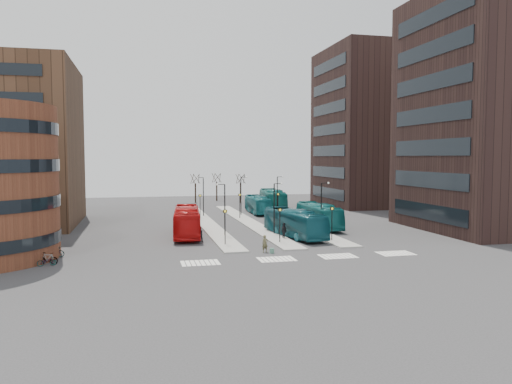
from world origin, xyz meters
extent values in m
plane|color=#2C2C2F|center=(0.00, 0.00, 0.00)|extent=(160.00, 160.00, 0.00)
cube|color=gray|center=(-4.00, 30.00, 0.07)|extent=(2.50, 45.00, 0.15)
cube|color=gray|center=(2.00, 30.00, 0.07)|extent=(2.50, 45.00, 0.15)
cube|color=gray|center=(8.00, 30.00, 0.07)|extent=(2.50, 45.00, 0.15)
cube|color=navy|center=(-0.69, 6.79, 0.25)|extent=(0.49, 0.45, 0.50)
imported|color=#B80E0E|center=(-7.72, 19.42, 1.72)|extent=(4.04, 12.60, 3.45)
imported|color=#114D59|center=(4.47, 15.86, 1.63)|extent=(4.57, 12.01, 3.26)
imported|color=#16666E|center=(5.92, 40.54, 1.47)|extent=(2.80, 10.64, 2.94)
imported|color=#136061|center=(9.90, 22.31, 1.62)|extent=(2.88, 11.64, 3.23)
imported|color=#146460|center=(9.66, 44.83, 1.83)|extent=(4.51, 13.39, 3.66)
imported|color=brown|center=(-1.22, 7.41, 0.86)|extent=(0.68, 0.50, 1.71)
imported|color=black|center=(-6.72, 15.05, 0.85)|extent=(0.94, 0.81, 1.69)
imported|color=black|center=(2.80, 14.44, 0.95)|extent=(0.71, 1.19, 1.90)
imported|color=black|center=(3.73, 17.18, 0.83)|extent=(0.79, 1.16, 1.66)
imported|color=gray|center=(-21.00, 5.78, 0.40)|extent=(1.61, 0.79, 0.81)
imported|color=gray|center=(-21.00, 6.31, 0.53)|extent=(1.85, 0.94, 1.07)
imported|color=gray|center=(-21.00, 9.63, 0.50)|extent=(1.98, 0.97, 1.00)
cube|color=silver|center=(-9.50, 4.00, 0.01)|extent=(0.35, 2.40, 0.01)
cube|color=silver|center=(-9.07, 4.00, 0.01)|extent=(0.35, 2.40, 0.01)
cube|color=silver|center=(-8.64, 4.00, 0.01)|extent=(0.35, 2.40, 0.01)
cube|color=silver|center=(-8.21, 4.00, 0.01)|extent=(0.35, 2.40, 0.01)
cube|color=silver|center=(-7.79, 4.00, 0.01)|extent=(0.35, 2.40, 0.01)
cube|color=silver|center=(-7.36, 4.00, 0.01)|extent=(0.35, 2.40, 0.01)
cube|color=silver|center=(-6.93, 4.00, 0.01)|extent=(0.35, 2.40, 0.01)
cube|color=silver|center=(-6.50, 4.00, 0.01)|extent=(0.35, 2.40, 0.01)
cube|color=silver|center=(-2.50, 4.00, 0.01)|extent=(0.35, 2.40, 0.01)
cube|color=silver|center=(-2.07, 4.00, 0.01)|extent=(0.35, 2.40, 0.01)
cube|color=silver|center=(-1.64, 4.00, 0.01)|extent=(0.35, 2.40, 0.01)
cube|color=silver|center=(-1.21, 4.00, 0.01)|extent=(0.35, 2.40, 0.01)
cube|color=silver|center=(-0.79, 4.00, 0.01)|extent=(0.35, 2.40, 0.01)
cube|color=silver|center=(-0.36, 4.00, 0.01)|extent=(0.35, 2.40, 0.01)
cube|color=silver|center=(0.07, 4.00, 0.01)|extent=(0.35, 2.40, 0.01)
cube|color=silver|center=(0.50, 4.00, 0.01)|extent=(0.35, 2.40, 0.01)
cube|color=silver|center=(3.50, 4.00, 0.01)|extent=(0.35, 2.40, 0.01)
cube|color=silver|center=(3.93, 4.00, 0.01)|extent=(0.35, 2.40, 0.01)
cube|color=silver|center=(4.36, 4.00, 0.01)|extent=(0.35, 2.40, 0.01)
cube|color=silver|center=(4.79, 4.00, 0.01)|extent=(0.35, 2.40, 0.01)
cube|color=silver|center=(5.21, 4.00, 0.01)|extent=(0.35, 2.40, 0.01)
cube|color=silver|center=(5.64, 4.00, 0.01)|extent=(0.35, 2.40, 0.01)
cube|color=silver|center=(6.07, 4.00, 0.01)|extent=(0.35, 2.40, 0.01)
cube|color=silver|center=(6.50, 4.00, 0.01)|extent=(0.35, 2.40, 0.01)
cube|color=silver|center=(9.50, 4.00, 0.01)|extent=(0.35, 2.40, 0.01)
cube|color=silver|center=(9.93, 4.00, 0.01)|extent=(0.35, 2.40, 0.01)
cube|color=silver|center=(10.36, 4.00, 0.01)|extent=(0.35, 2.40, 0.01)
cube|color=silver|center=(10.79, 4.00, 0.01)|extent=(0.35, 2.40, 0.01)
cube|color=silver|center=(11.21, 4.00, 0.01)|extent=(0.35, 2.40, 0.01)
cube|color=silver|center=(11.64, 4.00, 0.01)|extent=(0.35, 2.40, 0.01)
cube|color=silver|center=(12.07, 4.00, 0.01)|extent=(0.35, 2.40, 0.01)
cube|color=silver|center=(12.50, 4.00, 0.01)|extent=(0.35, 2.40, 0.01)
cube|color=black|center=(32.00, 16.00, 15.00)|extent=(20.00, 20.00, 30.00)
cube|color=black|center=(21.94, 16.00, 2.50)|extent=(0.12, 16.00, 2.00)
cube|color=black|center=(21.94, 16.00, 6.50)|extent=(0.12, 16.00, 2.00)
cube|color=black|center=(21.94, 16.00, 10.50)|extent=(0.12, 16.00, 2.00)
cube|color=black|center=(21.94, 16.00, 14.50)|extent=(0.12, 16.00, 2.00)
cube|color=black|center=(21.94, 16.00, 18.50)|extent=(0.12, 16.00, 2.00)
cube|color=black|center=(21.94, 16.00, 22.50)|extent=(0.12, 16.00, 2.00)
cube|color=black|center=(21.94, 16.00, 26.50)|extent=(0.12, 16.00, 2.00)
cube|color=black|center=(32.00, 50.00, 15.00)|extent=(20.00, 20.00, 30.00)
cube|color=black|center=(21.94, 50.00, 2.50)|extent=(0.12, 16.00, 2.00)
cube|color=black|center=(21.94, 50.00, 6.50)|extent=(0.12, 16.00, 2.00)
cube|color=black|center=(21.94, 50.00, 10.50)|extent=(0.12, 16.00, 2.00)
cube|color=black|center=(21.94, 50.00, 14.50)|extent=(0.12, 16.00, 2.00)
cube|color=black|center=(21.94, 50.00, 18.50)|extent=(0.12, 16.00, 2.00)
cube|color=black|center=(21.94, 50.00, 22.50)|extent=(0.12, 16.00, 2.00)
cube|color=black|center=(21.94, 50.00, 26.50)|extent=(0.12, 16.00, 2.00)
cylinder|color=black|center=(-4.40, 12.00, 1.90)|extent=(0.10, 0.10, 3.50)
cube|color=black|center=(-4.40, 12.00, 3.65)|extent=(0.45, 0.10, 0.30)
cube|color=yellow|center=(-4.40, 11.94, 3.65)|extent=(0.20, 0.02, 0.20)
cylinder|color=black|center=(-4.40, 34.00, 1.90)|extent=(0.10, 0.10, 3.50)
cube|color=black|center=(-4.40, 34.00, 3.65)|extent=(0.45, 0.10, 0.30)
cube|color=yellow|center=(-4.40, 33.94, 3.65)|extent=(0.20, 0.02, 0.20)
cylinder|color=black|center=(1.60, 12.00, 1.90)|extent=(0.10, 0.10, 3.50)
cube|color=black|center=(1.60, 12.00, 3.65)|extent=(0.45, 0.10, 0.30)
cube|color=yellow|center=(1.60, 11.94, 3.65)|extent=(0.20, 0.02, 0.20)
cylinder|color=black|center=(1.60, 34.00, 1.90)|extent=(0.10, 0.10, 3.50)
cube|color=black|center=(1.60, 34.00, 3.65)|extent=(0.45, 0.10, 0.30)
cube|color=yellow|center=(1.60, 33.94, 3.65)|extent=(0.20, 0.02, 0.20)
cylinder|color=black|center=(7.60, 12.00, 1.90)|extent=(0.10, 0.10, 3.50)
cube|color=black|center=(7.60, 12.00, 3.65)|extent=(0.45, 0.10, 0.30)
cube|color=yellow|center=(7.60, 11.94, 3.65)|extent=(0.20, 0.02, 0.20)
cylinder|color=black|center=(7.60, 34.00, 1.90)|extent=(0.10, 0.10, 3.50)
cube|color=black|center=(7.60, 34.00, 3.65)|extent=(0.45, 0.10, 0.30)
cube|color=yellow|center=(7.60, 33.94, 3.65)|extent=(0.20, 0.02, 0.20)
cylinder|color=black|center=(-3.40, 18.00, 3.15)|extent=(0.14, 0.14, 6.00)
cylinder|color=black|center=(-3.85, 18.00, 6.15)|extent=(0.90, 0.08, 0.08)
sphere|color=silver|center=(-4.30, 18.00, 6.15)|extent=(0.24, 0.24, 0.24)
cylinder|color=black|center=(-3.40, 38.00, 3.15)|extent=(0.14, 0.14, 6.00)
cylinder|color=black|center=(-3.85, 38.00, 6.15)|extent=(0.90, 0.08, 0.08)
sphere|color=silver|center=(-4.30, 38.00, 6.15)|extent=(0.24, 0.24, 0.24)
cylinder|color=black|center=(2.60, 18.00, 3.15)|extent=(0.14, 0.14, 6.00)
cylinder|color=black|center=(3.05, 18.00, 6.15)|extent=(0.90, 0.08, 0.08)
sphere|color=silver|center=(3.50, 18.00, 6.15)|extent=(0.24, 0.24, 0.24)
cylinder|color=black|center=(2.60, 38.00, 3.15)|extent=(0.14, 0.14, 6.00)
cylinder|color=black|center=(3.05, 38.00, 6.15)|extent=(0.90, 0.08, 0.08)
sphere|color=silver|center=(3.50, 38.00, 6.15)|extent=(0.24, 0.24, 0.24)
cylinder|color=black|center=(8.60, 18.00, 3.15)|extent=(0.14, 0.14, 6.00)
cylinder|color=black|center=(9.05, 18.00, 6.15)|extent=(0.90, 0.08, 0.08)
sphere|color=silver|center=(9.50, 18.00, 6.15)|extent=(0.24, 0.24, 0.24)
cylinder|color=black|center=(8.60, 38.00, 3.15)|extent=(0.14, 0.14, 6.00)
cylinder|color=black|center=(9.05, 38.00, 6.15)|extent=(0.90, 0.08, 0.08)
sphere|color=silver|center=(9.50, 38.00, 6.15)|extent=(0.24, 0.24, 0.24)
cylinder|color=black|center=(-2.00, 62.00, 2.00)|extent=(0.30, 0.30, 4.00)
cylinder|color=black|center=(-1.30, 62.00, 4.90)|extent=(0.10, 1.56, 1.95)
cylinder|color=black|center=(-1.78, 62.67, 4.90)|extent=(1.48, 0.59, 1.97)
cylinder|color=black|center=(-2.57, 62.41, 4.90)|extent=(0.90, 1.31, 1.99)
cylinder|color=black|center=(-2.57, 61.59, 4.90)|extent=(0.89, 1.31, 1.99)
cylinder|color=black|center=(-1.79, 61.33, 4.90)|extent=(1.48, 0.58, 1.97)
cylinder|color=black|center=(3.00, 66.00, 2.00)|extent=(0.30, 0.30, 4.00)
cylinder|color=black|center=(3.70, 66.00, 4.90)|extent=(0.10, 1.56, 1.95)
cylinder|color=black|center=(3.22, 66.67, 4.90)|extent=(1.48, 0.59, 1.97)
cylinder|color=black|center=(2.43, 66.41, 4.90)|extent=(0.90, 1.31, 1.99)
cylinder|color=black|center=(2.43, 65.59, 4.90)|extent=(0.89, 1.31, 1.99)
cylinder|color=black|center=(3.21, 65.33, 4.90)|extent=(1.48, 0.58, 1.97)
cylinder|color=black|center=(7.00, 60.00, 2.00)|extent=(0.30, 0.30, 4.00)
cylinder|color=black|center=(7.70, 60.00, 4.90)|extent=(0.10, 1.56, 1.95)
cylinder|color=black|center=(7.22, 60.67, 4.90)|extent=(1.48, 0.59, 1.97)
cylinder|color=black|center=(6.43, 60.41, 4.90)|extent=(0.90, 1.31, 1.99)
cylinder|color=black|center=(6.43, 59.59, 4.90)|extent=(0.89, 1.31, 1.99)
cylinder|color=black|center=(7.21, 59.33, 4.90)|extent=(1.48, 0.58, 1.97)
camera|label=1|loc=(-13.15, -39.48, 9.35)|focal=35.00mm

